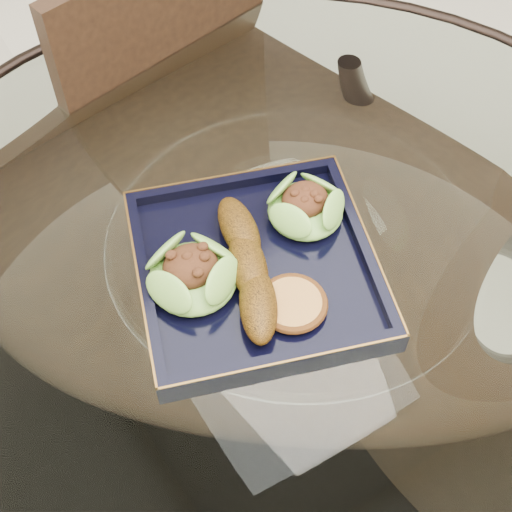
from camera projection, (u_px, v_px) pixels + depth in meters
ground at (277, 483)px, 1.46m from camera, size 4.00×4.00×0.00m
dining_table at (288, 338)px, 0.97m from camera, size 1.13×1.13×0.77m
dining_chair at (223, 195)px, 1.23m from camera, size 0.48×0.48×0.92m
navy_plate at (256, 271)px, 0.83m from camera, size 0.34×0.34×0.02m
lettuce_wrap_left at (193, 275)px, 0.79m from camera, size 0.10×0.10×0.04m
lettuce_wrap_right at (306, 208)px, 0.85m from camera, size 0.10×0.10×0.03m
roasted_plantain at (248, 266)px, 0.80m from camera, size 0.10×0.20×0.04m
crumb_patty at (292, 304)px, 0.78m from camera, size 0.08×0.08×0.01m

